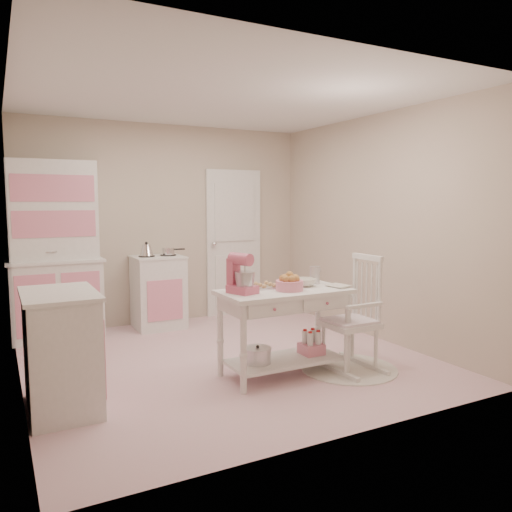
% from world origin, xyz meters
% --- Properties ---
extents(room_shell, '(3.84, 3.84, 2.62)m').
position_xyz_m(room_shell, '(0.00, 0.00, 1.65)').
color(room_shell, pink).
rests_on(room_shell, ground).
extents(door, '(0.82, 0.05, 2.04)m').
position_xyz_m(door, '(0.95, 1.87, 1.02)').
color(door, white).
rests_on(door, ground).
extents(hutch, '(1.06, 0.50, 2.08)m').
position_xyz_m(hutch, '(-1.43, 1.66, 1.04)').
color(hutch, white).
rests_on(hutch, ground).
extents(stove, '(0.62, 0.57, 0.92)m').
position_xyz_m(stove, '(-0.23, 1.61, 0.46)').
color(stove, white).
rests_on(stove, ground).
extents(base_cabinet, '(0.54, 0.84, 0.92)m').
position_xyz_m(base_cabinet, '(-1.63, -0.51, 0.46)').
color(base_cabinet, white).
rests_on(base_cabinet, ground).
extents(lace_rug, '(0.92, 0.92, 0.01)m').
position_xyz_m(lace_rug, '(0.91, -0.81, 0.01)').
color(lace_rug, white).
rests_on(lace_rug, ground).
extents(rocking_chair, '(0.50, 0.73, 1.10)m').
position_xyz_m(rocking_chair, '(0.91, -0.81, 0.55)').
color(rocking_chair, white).
rests_on(rocking_chair, ground).
extents(work_table, '(1.20, 0.60, 0.80)m').
position_xyz_m(work_table, '(0.28, -0.65, 0.40)').
color(work_table, white).
rests_on(work_table, ground).
extents(stand_mixer, '(0.29, 0.33, 0.34)m').
position_xyz_m(stand_mixer, '(-0.14, -0.63, 0.97)').
color(stand_mixer, '#CC5672').
rests_on(stand_mixer, work_table).
extents(cookie_tray, '(0.34, 0.24, 0.02)m').
position_xyz_m(cookie_tray, '(0.13, -0.47, 0.81)').
color(cookie_tray, silver).
rests_on(cookie_tray, work_table).
extents(bread_basket, '(0.25, 0.25, 0.09)m').
position_xyz_m(bread_basket, '(0.30, -0.70, 0.85)').
color(bread_basket, pink).
rests_on(bread_basket, work_table).
extents(mixing_bowl, '(0.23, 0.23, 0.07)m').
position_xyz_m(mixing_bowl, '(0.54, -0.57, 0.84)').
color(mixing_bowl, silver).
rests_on(mixing_bowl, work_table).
extents(metal_pitcher, '(0.10, 0.10, 0.17)m').
position_xyz_m(metal_pitcher, '(0.72, -0.49, 0.89)').
color(metal_pitcher, silver).
rests_on(metal_pitcher, work_table).
extents(recipe_book, '(0.19, 0.24, 0.02)m').
position_xyz_m(recipe_book, '(0.73, -0.77, 0.81)').
color(recipe_book, silver).
rests_on(recipe_book, work_table).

